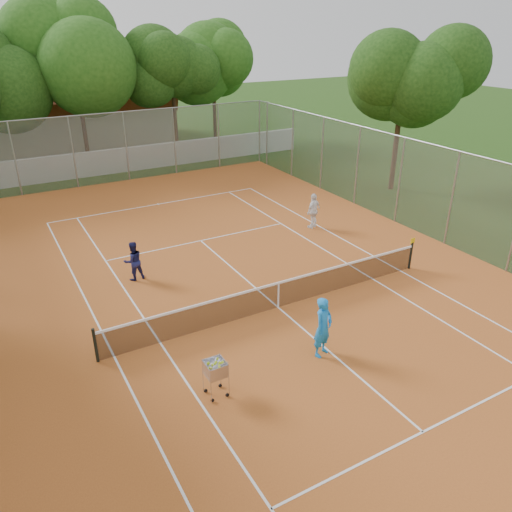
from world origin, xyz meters
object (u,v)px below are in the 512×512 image
tennis_net (278,295)px  clubhouse (54,116)px  player_far_right (314,211)px  ball_hopper (216,377)px  player_near (323,327)px  player_far_left (133,261)px

tennis_net → clubhouse: bearing=93.9°
tennis_net → player_far_right: (5.15, 5.29, 0.33)m
clubhouse → ball_hopper: clubhouse is taller
tennis_net → ball_hopper: size_ratio=10.68×
ball_hopper → player_near: bearing=-2.3°
player_far_left → ball_hopper: 7.20m
player_near → player_far_right: player_near is taller
tennis_net → player_far_left: bearing=129.4°
player_far_right → clubhouse: bearing=-95.0°
ball_hopper → tennis_net: bearing=34.7°
tennis_net → clubhouse: size_ratio=0.72×
tennis_net → player_near: 2.83m
clubhouse → player_far_right: (7.15, -23.71, -1.36)m
player_near → player_far_left: player_near is taller
tennis_net → ball_hopper: bearing=-141.6°
player_far_right → ball_hopper: player_far_right is taller
clubhouse → player_far_right: size_ratio=10.06×
tennis_net → clubhouse: clubhouse is taller
player_near → player_far_right: 9.72m
tennis_net → player_far_left: size_ratio=8.00×
clubhouse → player_far_left: size_ratio=11.04×
player_near → ball_hopper: player_near is taller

